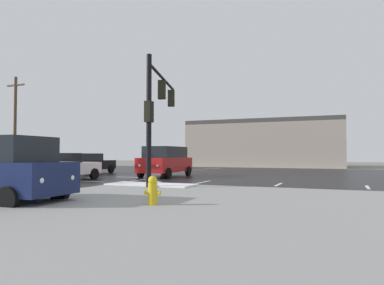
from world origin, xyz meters
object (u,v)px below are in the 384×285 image
Objects in this scene: fire_hydrant at (153,190)px; utility_pole_far at (15,121)px; sedan_white at (62,166)px; sedan_black at (89,163)px; traffic_signal_mast at (158,102)px; suv_red at (166,161)px.

utility_pole_far is at bearing 145.79° from fire_hydrant.
sedan_black is at bearing 28.36° from sedan_white.
sedan_black reaches higher than fire_hydrant.
utility_pole_far is (-24.26, 16.49, 4.18)m from fire_hydrant.
traffic_signal_mast is at bearing -97.43° from sedan_white.
utility_pole_far is (-18.01, 3.47, 3.63)m from suv_red.
utility_pole_far reaches higher than suv_red.
traffic_signal_mast is at bearing -128.42° from sedan_black.
utility_pole_far reaches higher than sedan_white.
sedan_white is (-9.96, 7.33, 0.32)m from fire_hydrant.
utility_pole_far is (-10.83, 2.52, 3.86)m from sedan_black.
sedan_white is at bearing -32.64° from utility_pole_far.
fire_hydrant is 14.46m from suv_red.
fire_hydrant is at bearing -169.11° from traffic_signal_mast.
sedan_black is (-10.15, 7.60, -3.14)m from traffic_signal_mast.
suv_red is at bearing 7.65° from traffic_signal_mast.
sedan_black is (-3.47, 6.64, 0.00)m from sedan_white.
sedan_white is (-3.71, -5.69, -0.24)m from suv_red.
utility_pole_far reaches higher than sedan_black.
suv_red reaches higher than sedan_black.
traffic_signal_mast is at bearing 23.24° from suv_red.
sedan_white reaches higher than fire_hydrant.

